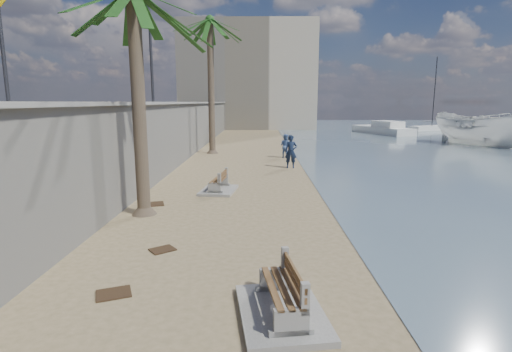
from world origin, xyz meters
name	(u,v)px	position (x,y,z in m)	size (l,w,h in m)	color
ground_plane	(283,328)	(0.00, 0.00, 0.00)	(140.00, 140.00, 0.00)	#907B58
seawall	(185,131)	(-5.20, 20.00, 1.75)	(0.45, 70.00, 3.50)	gray
wall_cap	(185,103)	(-5.20, 20.00, 3.55)	(0.80, 70.00, 0.12)	gray
end_building	(248,78)	(-2.00, 52.00, 7.00)	(18.00, 12.00, 14.00)	#B7AA93
bench_near	(282,295)	(0.00, 0.36, 0.38)	(1.68, 2.23, 0.86)	gray
bench_far	(218,183)	(-2.06, 9.98, 0.35)	(1.53, 2.07, 0.81)	gray
palm_back	(210,22)	(-3.75, 22.31, 8.87)	(5.00, 5.00, 9.93)	brown
streetlight	(150,30)	(-5.10, 12.00, 6.64)	(0.28, 0.28, 5.12)	#2D2D33
person_a	(291,149)	(1.34, 15.92, 1.04)	(0.75, 0.51, 2.09)	#131D34
person_b	(285,145)	(1.30, 20.11, 0.86)	(0.83, 0.64, 1.72)	#4F6DA4
boat_cruiser	(481,127)	(18.03, 27.58, 1.54)	(3.29, 3.39, 3.87)	silver
yacht_far	(382,131)	(13.69, 40.32, 0.35)	(8.90, 2.49, 1.50)	silver
sailboat_west	(432,128)	(21.77, 45.85, 0.32)	(6.80, 4.66, 9.25)	silver
debris_b	(114,293)	(-3.15, 1.11, 0.01)	(0.63, 0.51, 0.03)	#382616
debris_c	(156,204)	(-4.08, 7.88, 0.01)	(0.67, 0.53, 0.03)	#382616
debris_d	(163,250)	(-2.78, 3.41, 0.01)	(0.57, 0.46, 0.03)	#382616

